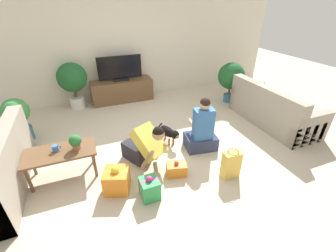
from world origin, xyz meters
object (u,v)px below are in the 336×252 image
object	(u,v)px
gift_bag_a	(231,165)
potted_plant_corner_right	(231,77)
gift_box_c	(117,180)
tv_console	(122,91)
person_kneeling	(145,146)
potted_plant_back_left	(73,80)
sofa_right	(272,110)
person_sitting	(202,131)
tv	(120,70)
potted_plant_corner_left	(17,117)
gift_box_a	(176,169)
mug	(55,148)
tabletop_plant	(75,141)
gift_box_b	(150,188)
coffee_table	(60,154)
dog	(169,132)

from	to	relation	value
gift_bag_a	potted_plant_corner_right	bearing A→B (deg)	55.75
potted_plant_corner_right	gift_box_c	bearing A→B (deg)	-147.87
tv_console	person_kneeling	bearing A→B (deg)	-94.18
potted_plant_back_left	sofa_right	bearing A→B (deg)	-31.47
gift_bag_a	tv_console	bearing A→B (deg)	104.43
person_sitting	gift_bag_a	bearing A→B (deg)	102.19
tv	tv_console	bearing A→B (deg)	180.00
potted_plant_corner_left	person_kneeling	size ratio (longest dim) A/B	0.97
sofa_right	tv_console	bearing A→B (deg)	48.41
tv	gift_box_a	bearing A→B (deg)	-87.08
person_kneeling	mug	distance (m)	1.26
person_sitting	person_kneeling	bearing A→B (deg)	11.22
sofa_right	gift_bag_a	distance (m)	2.06
tv	person_sitting	world-z (taller)	tv
gift_box_c	tabletop_plant	distance (m)	0.80
person_sitting	potted_plant_corner_left	bearing A→B (deg)	-17.81
potted_plant_corner_left	person_kneeling	bearing A→B (deg)	-38.35
person_kneeling	gift_bag_a	xyz separation A→B (m)	(1.07, -0.75, -0.12)
mug	tv	bearing A→B (deg)	60.01
person_kneeling	mug	bearing A→B (deg)	144.05
tv	potted_plant_corner_right	distance (m)	2.70
potted_plant_corner_right	gift_box_c	distance (m)	3.81
sofa_right	tabletop_plant	bearing A→B (deg)	92.83
potted_plant_corner_left	mug	xyz separation A→B (m)	(0.67, -1.31, 0.01)
potted_plant_corner_left	gift_box_b	bearing A→B (deg)	-51.42
coffee_table	gift_box_b	xyz separation A→B (m)	(1.04, -0.86, -0.24)
potted_plant_corner_left	dog	world-z (taller)	potted_plant_corner_left
potted_plant_corner_left	gift_box_a	distance (m)	2.99
potted_plant_corner_right	person_kneeling	distance (m)	3.14
sofa_right	potted_plant_corner_right	xyz separation A→B (m)	(-0.15, 1.28, 0.35)
gift_box_a	sofa_right	bearing A→B (deg)	16.97
person_kneeling	potted_plant_corner_right	bearing A→B (deg)	3.90
tabletop_plant	mug	bearing A→B (deg)	169.45
tv	person_kneeling	world-z (taller)	tv
gift_bag_a	potted_plant_back_left	bearing A→B (deg)	120.49
dog	gift_box_b	xyz separation A→B (m)	(-0.72, -1.10, -0.07)
tv	person_kneeling	distance (m)	2.71
tv_console	potted_plant_back_left	bearing A→B (deg)	-177.40
tv_console	person_kneeling	xyz separation A→B (m)	(-0.19, -2.66, 0.07)
tv_console	tabletop_plant	bearing A→B (deg)	-114.52
potted_plant_corner_left	potted_plant_back_left	distance (m)	1.50
dog	tv_console	bearing A→B (deg)	84.34
person_kneeling	person_sitting	bearing A→B (deg)	-24.54
potted_plant_corner_right	potted_plant_corner_left	bearing A→B (deg)	-178.67
person_sitting	gift_box_c	world-z (taller)	person_sitting
gift_box_a	dog	bearing A→B (deg)	75.38
coffee_table	potted_plant_corner_right	world-z (taller)	potted_plant_corner_right
tv	sofa_right	bearing A→B (deg)	-41.59
tv_console	potted_plant_corner_left	world-z (taller)	potted_plant_corner_left
sofa_right	potted_plant_corner_right	bearing A→B (deg)	6.55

